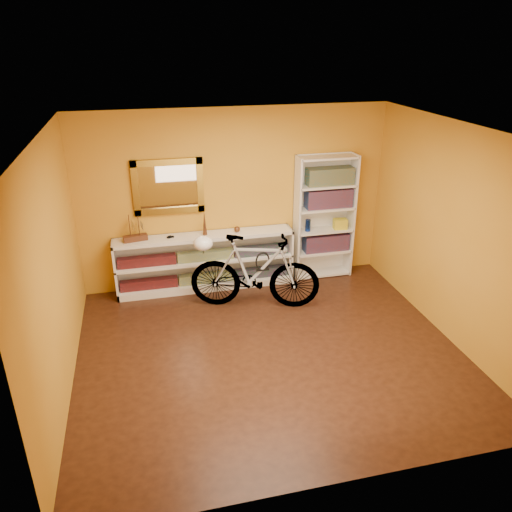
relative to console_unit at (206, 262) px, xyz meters
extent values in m
cube|color=black|center=(0.50, -1.81, -0.43)|extent=(4.50, 4.00, 0.01)
cube|color=silver|center=(0.50, -1.81, 2.18)|extent=(4.50, 4.00, 0.01)
cube|color=#C2821D|center=(0.50, 0.19, 0.88)|extent=(4.50, 0.01, 2.60)
cube|color=#C2821D|center=(-1.76, -1.81, 0.88)|extent=(0.01, 4.00, 2.60)
cube|color=#C2821D|center=(2.75, -1.81, 0.88)|extent=(0.01, 4.00, 2.60)
cube|color=olive|center=(-0.45, 0.15, 1.12)|extent=(0.98, 0.06, 0.78)
cube|color=silver|center=(1.40, 0.17, -0.17)|extent=(0.09, 0.02, 0.09)
cube|color=black|center=(0.00, -0.02, -0.26)|extent=(2.50, 0.13, 0.14)
cube|color=navy|center=(0.00, -0.02, 0.11)|extent=(2.50, 0.13, 0.14)
imported|color=black|center=(-0.48, 0.00, 0.43)|extent=(0.00, 0.00, 0.00)
cone|color=#522F1C|center=(0.01, 0.00, 0.61)|extent=(0.06, 0.06, 0.37)
sphere|color=#522F1C|center=(0.48, 0.00, 0.47)|extent=(0.09, 0.09, 0.09)
cube|color=maroon|center=(1.88, 0.03, 0.12)|extent=(0.70, 0.22, 0.26)
cube|color=maroon|center=(1.88, 0.03, 0.83)|extent=(0.70, 0.22, 0.28)
cube|color=#1A545E|center=(1.88, 0.03, 1.16)|extent=(0.70, 0.22, 0.25)
cylinder|color=navy|center=(1.57, 0.01, 0.43)|extent=(0.08, 0.08, 0.18)
cube|color=maroon|center=(1.63, 0.06, 1.12)|extent=(0.13, 0.13, 0.17)
cube|color=gold|center=(2.08, -0.01, 0.42)|extent=(0.21, 0.15, 0.16)
imported|color=silver|center=(0.58, -0.72, 0.11)|extent=(0.97, 1.87, 1.06)
ellipsoid|color=white|center=(-0.09, -0.52, 0.51)|extent=(0.26, 0.25, 0.20)
torus|color=black|center=(0.68, -0.75, 0.27)|extent=(0.20, 0.02, 0.20)
camera|label=1|loc=(-0.82, -6.63, 3.07)|focal=34.89mm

